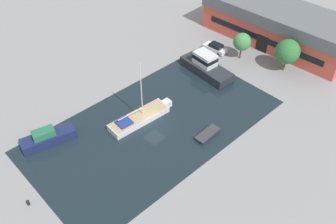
% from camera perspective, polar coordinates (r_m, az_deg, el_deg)
% --- Properties ---
extents(ground_plane, '(440.00, 440.00, 0.00)m').
position_cam_1_polar(ground_plane, '(55.90, -2.10, -2.08)').
color(ground_plane, gray).
extents(water_canal, '(20.37, 37.45, 0.01)m').
position_cam_1_polar(water_canal, '(55.90, -2.10, -2.08)').
color(water_canal, black).
rests_on(water_canal, ground).
extents(warehouse_building, '(29.88, 12.67, 7.02)m').
position_cam_1_polar(warehouse_building, '(76.61, 16.49, 12.67)').
color(warehouse_building, '#C64C3D').
rests_on(warehouse_building, ground).
extents(quay_tree_near_building, '(4.30, 4.30, 5.98)m').
position_cam_1_polar(quay_tree_near_building, '(67.99, 17.75, 8.75)').
color(quay_tree_near_building, brown).
rests_on(quay_tree_near_building, ground).
extents(quay_tree_by_water, '(3.24, 3.24, 5.04)m').
position_cam_1_polar(quay_tree_by_water, '(69.63, 11.22, 10.44)').
color(quay_tree_by_water, brown).
rests_on(quay_tree_by_water, ground).
extents(parked_car, '(4.72, 2.31, 1.62)m').
position_cam_1_polar(parked_car, '(72.17, 7.23, 9.71)').
color(parked_car, silver).
rests_on(parked_car, ground).
extents(sailboat_moored, '(3.32, 10.96, 10.20)m').
position_cam_1_polar(sailboat_moored, '(56.46, -4.32, -0.81)').
color(sailboat_moored, silver).
rests_on(sailboat_moored, water_canal).
extents(motor_cruiser, '(10.37, 4.28, 3.73)m').
position_cam_1_polar(motor_cruiser, '(65.93, 5.80, 6.98)').
color(motor_cruiser, '#23282D').
rests_on(motor_cruiser, water_canal).
extents(small_dinghy, '(1.82, 4.22, 0.52)m').
position_cam_1_polar(small_dinghy, '(54.47, 6.04, -3.39)').
color(small_dinghy, '#23282D').
rests_on(small_dinghy, water_canal).
extents(cabin_boat, '(3.99, 7.92, 2.45)m').
position_cam_1_polar(cabin_boat, '(55.43, -17.87, -3.73)').
color(cabin_boat, '#19234C').
rests_on(cabin_boat, water_canal).
extents(mooring_bollard, '(0.39, 0.39, 0.80)m').
position_cam_1_polar(mooring_bollard, '(49.46, -20.55, -12.78)').
color(mooring_bollard, black).
rests_on(mooring_bollard, ground).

